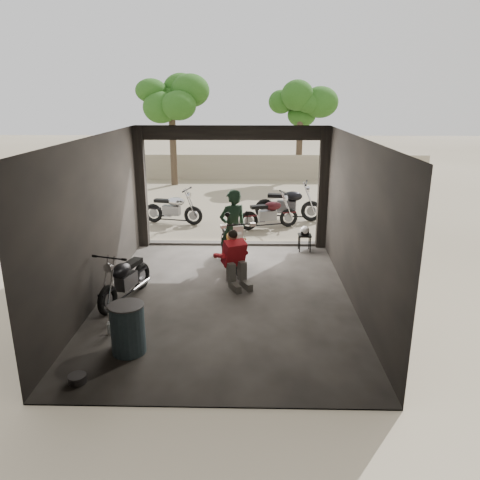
{
  "coord_description": "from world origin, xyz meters",
  "views": [
    {
      "loc": [
        0.5,
        -8.69,
        3.93
      ],
      "look_at": [
        0.28,
        0.6,
        1.04
      ],
      "focal_mm": 35.0,
      "sensor_mm": 36.0,
      "label": 1
    }
  ],
  "objects_px": {
    "main_bike": "(232,243)",
    "sign_post": "(363,174)",
    "oil_drum": "(128,329)",
    "helmet": "(305,230)",
    "outside_bike_b": "(269,211)",
    "outside_bike_c": "(288,201)",
    "mechanic": "(237,261)",
    "stool": "(305,237)",
    "outside_bike_a": "(173,206)",
    "rider": "(233,228)",
    "left_bike": "(125,275)"
  },
  "relations": [
    {
      "from": "outside_bike_a",
      "to": "outside_bike_b",
      "type": "bearing_deg",
      "value": -86.76
    },
    {
      "from": "outside_bike_a",
      "to": "outside_bike_c",
      "type": "bearing_deg",
      "value": -69.72
    },
    {
      "from": "main_bike",
      "to": "outside_bike_c",
      "type": "xyz_separation_m",
      "value": [
        1.65,
        4.41,
        0.03
      ]
    },
    {
      "from": "rider",
      "to": "oil_drum",
      "type": "height_order",
      "value": "rider"
    },
    {
      "from": "stool",
      "to": "sign_post",
      "type": "bearing_deg",
      "value": 37.92
    },
    {
      "from": "mechanic",
      "to": "stool",
      "type": "xyz_separation_m",
      "value": [
        1.7,
        2.43,
        -0.2
      ]
    },
    {
      "from": "rider",
      "to": "outside_bike_b",
      "type": "bearing_deg",
      "value": -135.28
    },
    {
      "from": "left_bike",
      "to": "outside_bike_a",
      "type": "bearing_deg",
      "value": 106.34
    },
    {
      "from": "outside_bike_c",
      "to": "outside_bike_b",
      "type": "bearing_deg",
      "value": 155.2
    },
    {
      "from": "main_bike",
      "to": "sign_post",
      "type": "relative_size",
      "value": 0.69
    },
    {
      "from": "outside_bike_a",
      "to": "oil_drum",
      "type": "relative_size",
      "value": 2.06
    },
    {
      "from": "outside_bike_a",
      "to": "left_bike",
      "type": "bearing_deg",
      "value": -167.54
    },
    {
      "from": "stool",
      "to": "outside_bike_b",
      "type": "bearing_deg",
      "value": 111.22
    },
    {
      "from": "outside_bike_b",
      "to": "outside_bike_c",
      "type": "bearing_deg",
      "value": -51.67
    },
    {
      "from": "mechanic",
      "to": "stool",
      "type": "distance_m",
      "value": 2.97
    },
    {
      "from": "helmet",
      "to": "left_bike",
      "type": "bearing_deg",
      "value": -116.64
    },
    {
      "from": "outside_bike_c",
      "to": "mechanic",
      "type": "relative_size",
      "value": 1.6
    },
    {
      "from": "main_bike",
      "to": "sign_post",
      "type": "xyz_separation_m",
      "value": [
        3.55,
        2.55,
        1.22
      ]
    },
    {
      "from": "outside_bike_c",
      "to": "helmet",
      "type": "xyz_separation_m",
      "value": [
        0.18,
        -3.21,
        -0.06
      ]
    },
    {
      "from": "mechanic",
      "to": "left_bike",
      "type": "bearing_deg",
      "value": 172.87
    },
    {
      "from": "helmet",
      "to": "outside_bike_b",
      "type": "bearing_deg",
      "value": 135.04
    },
    {
      "from": "outside_bike_c",
      "to": "mechanic",
      "type": "bearing_deg",
      "value": 173.69
    },
    {
      "from": "main_bike",
      "to": "rider",
      "type": "relative_size",
      "value": 0.99
    },
    {
      "from": "outside_bike_a",
      "to": "outside_bike_c",
      "type": "relative_size",
      "value": 0.9
    },
    {
      "from": "mechanic",
      "to": "sign_post",
      "type": "relative_size",
      "value": 0.44
    },
    {
      "from": "main_bike",
      "to": "stool",
      "type": "relative_size",
      "value": 3.99
    },
    {
      "from": "helmet",
      "to": "mechanic",
      "type": "bearing_deg",
      "value": -100.98
    },
    {
      "from": "main_bike",
      "to": "outside_bike_b",
      "type": "distance_m",
      "value": 3.55
    },
    {
      "from": "outside_bike_c",
      "to": "oil_drum",
      "type": "xyz_separation_m",
      "value": [
        -3.14,
        -8.34,
        -0.23
      ]
    },
    {
      "from": "outside_bike_a",
      "to": "sign_post",
      "type": "relative_size",
      "value": 0.64
    },
    {
      "from": "left_bike",
      "to": "outside_bike_b",
      "type": "distance_m",
      "value": 6.17
    },
    {
      "from": "outside_bike_a",
      "to": "rider",
      "type": "relative_size",
      "value": 0.91
    },
    {
      "from": "sign_post",
      "to": "helmet",
      "type": "bearing_deg",
      "value": -122.05
    },
    {
      "from": "outside_bike_a",
      "to": "outside_bike_b",
      "type": "xyz_separation_m",
      "value": [
        3.03,
        -0.49,
        -0.02
      ]
    },
    {
      "from": "outside_bike_b",
      "to": "stool",
      "type": "bearing_deg",
      "value": -176.89
    },
    {
      "from": "mechanic",
      "to": "sign_post",
      "type": "distance_m",
      "value": 5.23
    },
    {
      "from": "mechanic",
      "to": "outside_bike_a",
      "type": "bearing_deg",
      "value": 86.86
    },
    {
      "from": "mechanic",
      "to": "stool",
      "type": "relative_size",
      "value": 2.56
    },
    {
      "from": "main_bike",
      "to": "rider",
      "type": "bearing_deg",
      "value": 69.96
    },
    {
      "from": "left_bike",
      "to": "rider",
      "type": "distance_m",
      "value": 2.95
    },
    {
      "from": "oil_drum",
      "to": "helmet",
      "type": "bearing_deg",
      "value": 57.11
    },
    {
      "from": "left_bike",
      "to": "outside_bike_c",
      "type": "height_order",
      "value": "outside_bike_c"
    },
    {
      "from": "mechanic",
      "to": "helmet",
      "type": "bearing_deg",
      "value": 28.7
    },
    {
      "from": "mechanic",
      "to": "stool",
      "type": "height_order",
      "value": "mechanic"
    },
    {
      "from": "outside_bike_c",
      "to": "rider",
      "type": "distance_m",
      "value": 4.6
    },
    {
      "from": "left_bike",
      "to": "rider",
      "type": "bearing_deg",
      "value": 61.76
    },
    {
      "from": "outside_bike_a",
      "to": "oil_drum",
      "type": "distance_m",
      "value": 7.86
    },
    {
      "from": "sign_post",
      "to": "outside_bike_c",
      "type": "bearing_deg",
      "value": 155.46
    },
    {
      "from": "main_bike",
      "to": "sign_post",
      "type": "bearing_deg",
      "value": 20.13
    },
    {
      "from": "outside_bike_a",
      "to": "helmet",
      "type": "xyz_separation_m",
      "value": [
        3.87,
        -2.7,
        0.0
      ]
    }
  ]
}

